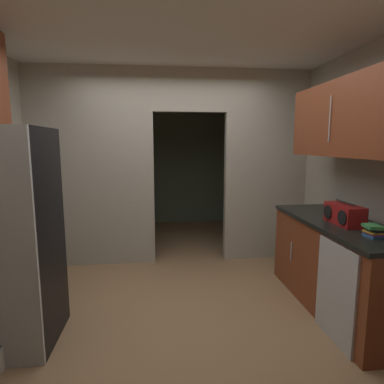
{
  "coord_description": "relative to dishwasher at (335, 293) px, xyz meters",
  "views": [
    {
      "loc": [
        -0.21,
        -2.88,
        1.64
      ],
      "look_at": [
        0.22,
        0.98,
        1.06
      ],
      "focal_mm": 29.97,
      "sensor_mm": 36.0,
      "label": 1
    }
  ],
  "objects": [
    {
      "name": "adjoining_room_shell",
      "position": [
        -1.25,
        3.7,
        0.9
      ],
      "size": [
        3.78,
        2.36,
        2.63
      ],
      "color": "slate",
      "rests_on": "ground"
    },
    {
      "name": "dishwasher",
      "position": [
        0.0,
        0.0,
        0.0
      ],
      "size": [
        0.02,
        0.56,
        0.84
      ],
      "color": "#B7BABC",
      "rests_on": "ground"
    },
    {
      "name": "book_stack",
      "position": [
        0.28,
        -0.02,
        0.53
      ],
      "size": [
        0.14,
        0.16,
        0.1
      ],
      "color": "#2D609E",
      "rests_on": "lower_cabinet_run"
    },
    {
      "name": "boombox",
      "position": [
        0.28,
        0.4,
        0.57
      ],
      "size": [
        0.2,
        0.41,
        0.21
      ],
      "color": "maroon",
      "rests_on": "lower_cabinet_run"
    },
    {
      "name": "kitchen_partition",
      "position": [
        -1.31,
        2.03,
        0.97
      ],
      "size": [
        3.78,
        0.12,
        2.63
      ],
      "color": "#ADA899",
      "rests_on": "ground"
    },
    {
      "name": "upper_cabinet_counterside",
      "position": [
        0.31,
        0.5,
        1.45
      ],
      "size": [
        0.36,
        1.6,
        0.7
      ],
      "color": "brown"
    },
    {
      "name": "kitchen_overhead_slab",
      "position": [
        -1.25,
        0.97,
        2.25
      ],
      "size": [
        4.18,
        7.01,
        0.06
      ],
      "primitive_type": "cube",
      "color": "silver"
    },
    {
      "name": "ground",
      "position": [
        -1.25,
        0.52,
        -0.42
      ],
      "size": [
        20.0,
        20.0,
        0.0
      ],
      "primitive_type": "plane",
      "color": "#93704C"
    },
    {
      "name": "lower_cabinet_run",
      "position": [
        0.31,
        0.5,
        0.03
      ],
      "size": [
        0.65,
        1.78,
        0.9
      ],
      "color": "brown",
      "rests_on": "ground"
    }
  ]
}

